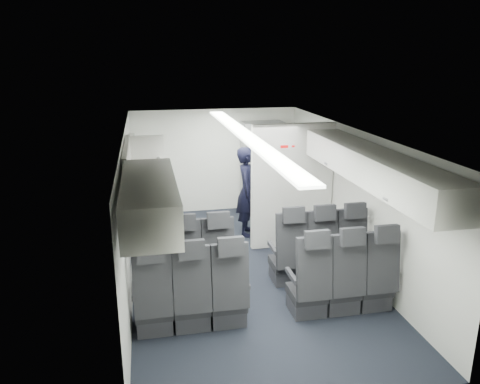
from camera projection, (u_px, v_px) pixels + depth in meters
name	position (u px, v px, depth m)	size (l,w,h in m)	color
cabin_shell	(245.00, 201.00, 6.95)	(3.41, 6.01, 2.16)	black
seat_row_front	(253.00, 261.00, 6.65)	(3.33, 0.56, 1.24)	#262529
seat_row_mid	(270.00, 291.00, 5.81)	(3.33, 0.56, 1.24)	#262529
overhead_bin_left_rear	(149.00, 199.00, 4.59)	(0.53, 1.80, 0.40)	silver
overhead_bin_left_front_open	(144.00, 170.00, 6.26)	(0.64, 1.70, 0.72)	#9E9E93
overhead_bin_right_rear	(409.00, 184.00, 5.13)	(0.53, 1.80, 0.40)	silver
overhead_bin_right_front	(343.00, 152.00, 6.77)	(0.53, 1.70, 0.40)	silver
bulkhead_partition	(292.00, 186.00, 7.90)	(1.40, 0.15, 2.13)	silver
galley_unit	(262.00, 167.00, 9.73)	(0.85, 0.52, 1.90)	#939399
boarding_door	(135.00, 190.00, 8.14)	(0.12, 1.27, 1.86)	silver
flight_attendant	(247.00, 191.00, 8.50)	(0.60, 0.39, 1.64)	black
carry_on_bag	(151.00, 172.00, 5.89)	(0.36, 0.25, 0.21)	black
papers	(258.00, 180.00, 8.43)	(0.22, 0.02, 0.15)	white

